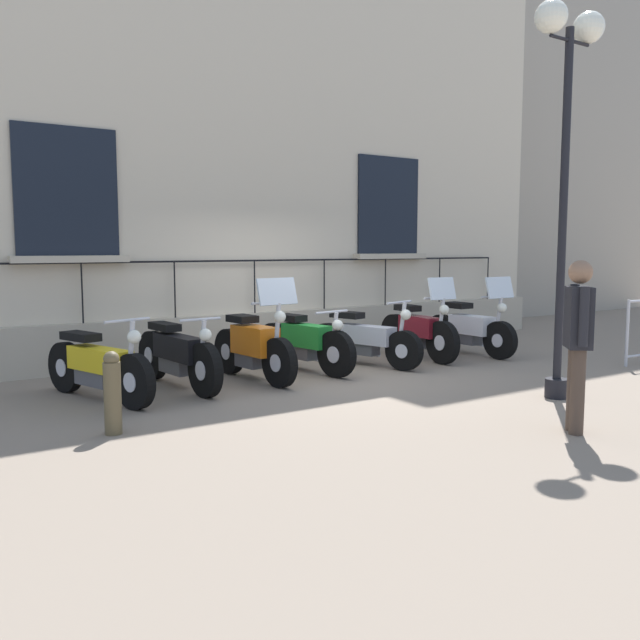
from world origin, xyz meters
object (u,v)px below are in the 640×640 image
(motorcycle_maroon, at_px, (419,332))
(lamppost, at_px, (567,117))
(pedestrian_walking, at_px, (578,336))
(motorcycle_green, at_px, (305,343))
(motorcycle_white, at_px, (471,329))
(motorcycle_silver, at_px, (364,340))
(motorcycle_orange, at_px, (254,347))
(motorcycle_yellow, at_px, (98,367))
(bollard, at_px, (112,393))
(motorcycle_black, at_px, (178,356))

(motorcycle_maroon, bearing_deg, lamppost, -10.16)
(motorcycle_maroon, xyz_separation_m, pedestrian_walking, (4.27, -1.75, 0.53))
(motorcycle_green, bearing_deg, motorcycle_white, 86.09)
(motorcycle_white, bearing_deg, motorcycle_silver, -94.49)
(motorcycle_silver, relative_size, motorcycle_maroon, 1.08)
(motorcycle_orange, xyz_separation_m, motorcycle_white, (0.02, 4.25, -0.03))
(motorcycle_orange, distance_m, pedestrian_walking, 4.42)
(motorcycle_green, height_order, pedestrian_walking, pedestrian_walking)
(pedestrian_walking, bearing_deg, motorcycle_silver, 171.64)
(motorcycle_yellow, distance_m, motorcycle_silver, 4.21)
(motorcycle_orange, xyz_separation_m, pedestrian_walking, (4.15, 1.42, 0.51))
(lamppost, distance_m, bollard, 6.05)
(motorcycle_orange, bearing_deg, motorcycle_silver, 94.24)
(motorcycle_yellow, xyz_separation_m, motorcycle_white, (-0.01, 6.41, 0.03))
(motorcycle_green, distance_m, motorcycle_white, 3.29)
(motorcycle_yellow, distance_m, motorcycle_white, 6.41)
(motorcycle_orange, bearing_deg, bollard, -56.49)
(motorcycle_maroon, bearing_deg, motorcycle_yellow, -88.40)
(motorcycle_silver, bearing_deg, motorcycle_yellow, -87.49)
(lamppost, bearing_deg, motorcycle_black, -130.83)
(motorcycle_white, xyz_separation_m, lamppost, (3.02, -1.65, 2.96))
(motorcycle_green, relative_size, motorcycle_silver, 0.98)
(pedestrian_walking, bearing_deg, bollard, -122.91)
(motorcycle_green, xyz_separation_m, lamppost, (3.25, 1.63, 2.98))
(motorcycle_orange, height_order, pedestrian_walking, pedestrian_walking)
(motorcycle_black, bearing_deg, bollard, -38.25)
(motorcycle_yellow, height_order, motorcycle_green, motorcycle_yellow)
(motorcycle_white, height_order, lamppost, lamppost)
(motorcycle_green, relative_size, pedestrian_walking, 1.18)
(motorcycle_yellow, relative_size, lamppost, 0.44)
(motorcycle_white, bearing_deg, pedestrian_walking, -34.44)
(motorcycle_yellow, height_order, motorcycle_orange, motorcycle_orange)
(lamppost, bearing_deg, motorcycle_silver, -170.24)
(motorcycle_yellow, height_order, motorcycle_black, motorcycle_yellow)
(pedestrian_walking, bearing_deg, motorcycle_green, -174.06)
(motorcycle_orange, bearing_deg, motorcycle_green, 101.94)
(motorcycle_yellow, relative_size, bollard, 2.47)
(motorcycle_maroon, height_order, bollard, motorcycle_maroon)
(motorcycle_yellow, height_order, pedestrian_walking, pedestrian_walking)
(motorcycle_white, bearing_deg, motorcycle_green, -93.91)
(motorcycle_silver, bearing_deg, lamppost, 9.76)
(pedestrian_walking, bearing_deg, motorcycle_black, -149.79)
(motorcycle_maroon, xyz_separation_m, lamppost, (3.16, -0.57, 2.95))
(motorcycle_black, relative_size, motorcycle_white, 1.09)
(motorcycle_white, xyz_separation_m, bollard, (1.61, -6.72, -0.02))
(motorcycle_maroon, xyz_separation_m, bollard, (1.75, -5.63, -0.03))
(motorcycle_yellow, bearing_deg, lamppost, 57.68)
(motorcycle_green, bearing_deg, lamppost, 26.72)
(pedestrian_walking, bearing_deg, motorcycle_white, 145.56)
(motorcycle_green, bearing_deg, motorcycle_yellow, -85.67)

